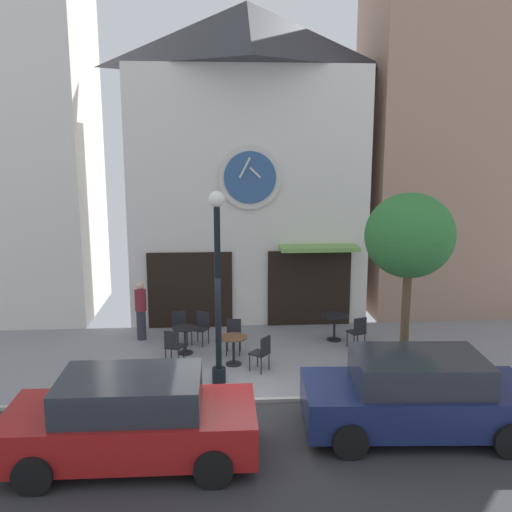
{
  "coord_description": "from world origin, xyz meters",
  "views": [
    {
      "loc": [
        -0.29,
        -11.17,
        5.43
      ],
      "look_at": [
        0.67,
        2.64,
        2.68
      ],
      "focal_mm": 39.43,
      "sensor_mm": 36.0,
      "label": 1
    }
  ],
  "objects_px": {
    "cafe_table_near_curb": "(234,345)",
    "cafe_chair_right_end": "(173,344)",
    "street_tree": "(410,237)",
    "cafe_table_leftmost": "(334,321)",
    "cafe_table_center_left": "(185,336)",
    "parked_car_navy": "(417,395)",
    "street_lamp": "(218,288)",
    "parked_car_red": "(132,419)",
    "cafe_chair_under_awning": "(358,330)",
    "cafe_chair_by_entrance": "(201,325)",
    "cafe_chair_curbside": "(180,325)",
    "cafe_chair_facing_wall": "(262,351)",
    "cafe_chair_facing_street": "(234,334)",
    "pedestrian_maroon": "(141,310)"
  },
  "relations": [
    {
      "from": "cafe_chair_curbside",
      "to": "cafe_chair_right_end",
      "type": "relative_size",
      "value": 1.0
    },
    {
      "from": "street_tree",
      "to": "parked_car_red",
      "type": "distance_m",
      "value": 7.12
    },
    {
      "from": "cafe_chair_by_entrance",
      "to": "cafe_chair_facing_wall",
      "type": "distance_m",
      "value": 2.56
    },
    {
      "from": "street_lamp",
      "to": "cafe_chair_by_entrance",
      "type": "height_order",
      "value": "street_lamp"
    },
    {
      "from": "cafe_chair_facing_street",
      "to": "cafe_chair_facing_wall",
      "type": "relative_size",
      "value": 1.0
    },
    {
      "from": "cafe_table_center_left",
      "to": "cafe_table_leftmost",
      "type": "relative_size",
      "value": 0.92
    },
    {
      "from": "cafe_table_near_curb",
      "to": "cafe_chair_under_awning",
      "type": "xyz_separation_m",
      "value": [
        3.37,
        0.87,
        0.02
      ]
    },
    {
      "from": "street_tree",
      "to": "cafe_chair_facing_wall",
      "type": "relative_size",
      "value": 4.88
    },
    {
      "from": "cafe_chair_facing_street",
      "to": "cafe_table_near_curb",
      "type": "bearing_deg",
      "value": -91.78
    },
    {
      "from": "street_lamp",
      "to": "cafe_table_center_left",
      "type": "bearing_deg",
      "value": 114.53
    },
    {
      "from": "cafe_table_near_curb",
      "to": "cafe_chair_facing_wall",
      "type": "height_order",
      "value": "cafe_chair_facing_wall"
    },
    {
      "from": "cafe_chair_under_awning",
      "to": "parked_car_navy",
      "type": "distance_m",
      "value": 4.5
    },
    {
      "from": "street_tree",
      "to": "cafe_chair_facing_street",
      "type": "relative_size",
      "value": 4.88
    },
    {
      "from": "street_tree",
      "to": "cafe_chair_facing_street",
      "type": "bearing_deg",
      "value": 153.58
    },
    {
      "from": "cafe_chair_facing_wall",
      "to": "pedestrian_maroon",
      "type": "xyz_separation_m",
      "value": [
        -3.23,
        2.54,
        0.33
      ]
    },
    {
      "from": "pedestrian_maroon",
      "to": "cafe_table_near_curb",
      "type": "bearing_deg",
      "value": -38.75
    },
    {
      "from": "street_lamp",
      "to": "street_tree",
      "type": "bearing_deg",
      "value": -0.76
    },
    {
      "from": "cafe_table_near_curb",
      "to": "parked_car_red",
      "type": "xyz_separation_m",
      "value": [
        -1.89,
        -4.22,
        0.25
      ]
    },
    {
      "from": "street_lamp",
      "to": "parked_car_red",
      "type": "height_order",
      "value": "street_lamp"
    },
    {
      "from": "cafe_chair_curbside",
      "to": "parked_car_navy",
      "type": "relative_size",
      "value": 0.2
    },
    {
      "from": "cafe_table_near_curb",
      "to": "cafe_chair_right_end",
      "type": "relative_size",
      "value": 0.82
    },
    {
      "from": "cafe_chair_facing_street",
      "to": "cafe_chair_right_end",
      "type": "height_order",
      "value": "same"
    },
    {
      "from": "cafe_chair_right_end",
      "to": "cafe_chair_under_awning",
      "type": "bearing_deg",
      "value": 8.9
    },
    {
      "from": "cafe_chair_by_entrance",
      "to": "cafe_chair_right_end",
      "type": "relative_size",
      "value": 1.0
    },
    {
      "from": "cafe_table_near_curb",
      "to": "cafe_chair_curbside",
      "type": "distance_m",
      "value": 2.18
    },
    {
      "from": "cafe_table_center_left",
      "to": "cafe_table_leftmost",
      "type": "bearing_deg",
      "value": 10.08
    },
    {
      "from": "cafe_chair_under_awning",
      "to": "cafe_chair_facing_street",
      "type": "relative_size",
      "value": 1.0
    },
    {
      "from": "cafe_chair_facing_wall",
      "to": "pedestrian_maroon",
      "type": "relative_size",
      "value": 0.54
    },
    {
      "from": "cafe_chair_right_end",
      "to": "pedestrian_maroon",
      "type": "height_order",
      "value": "pedestrian_maroon"
    },
    {
      "from": "cafe_chair_under_awning",
      "to": "parked_car_navy",
      "type": "relative_size",
      "value": 0.2
    },
    {
      "from": "street_lamp",
      "to": "cafe_chair_by_entrance",
      "type": "relative_size",
      "value": 4.94
    },
    {
      "from": "cafe_chair_by_entrance",
      "to": "cafe_chair_curbside",
      "type": "relative_size",
      "value": 1.0
    },
    {
      "from": "cafe_chair_right_end",
      "to": "parked_car_red",
      "type": "height_order",
      "value": "parked_car_red"
    },
    {
      "from": "street_tree",
      "to": "parked_car_red",
      "type": "relative_size",
      "value": 1.02
    },
    {
      "from": "cafe_table_center_left",
      "to": "parked_car_navy",
      "type": "xyz_separation_m",
      "value": [
        4.63,
        -4.48,
        0.28
      ]
    },
    {
      "from": "cafe_table_near_curb",
      "to": "cafe_table_leftmost",
      "type": "bearing_deg",
      "value": 28.86
    },
    {
      "from": "street_tree",
      "to": "cafe_chair_right_end",
      "type": "bearing_deg",
      "value": 167.33
    },
    {
      "from": "cafe_chair_curbside",
      "to": "pedestrian_maroon",
      "type": "bearing_deg",
      "value": 159.07
    },
    {
      "from": "cafe_table_center_left",
      "to": "cafe_chair_facing_street",
      "type": "height_order",
      "value": "cafe_chair_facing_street"
    },
    {
      "from": "street_tree",
      "to": "cafe_table_leftmost",
      "type": "xyz_separation_m",
      "value": [
        -1.07,
        2.72,
        -2.84
      ]
    },
    {
      "from": "street_tree",
      "to": "parked_car_red",
      "type": "xyz_separation_m",
      "value": [
        -5.85,
        -3.1,
        -2.63
      ]
    },
    {
      "from": "cafe_table_leftmost",
      "to": "pedestrian_maroon",
      "type": "relative_size",
      "value": 0.47
    },
    {
      "from": "street_lamp",
      "to": "street_tree",
      "type": "height_order",
      "value": "street_lamp"
    },
    {
      "from": "cafe_table_near_curb",
      "to": "cafe_chair_facing_wall",
      "type": "xyz_separation_m",
      "value": [
        0.68,
        -0.49,
        0.02
      ]
    },
    {
      "from": "cafe_chair_by_entrance",
      "to": "cafe_chair_right_end",
      "type": "bearing_deg",
      "value": -114.32
    },
    {
      "from": "cafe_chair_facing_wall",
      "to": "parked_car_navy",
      "type": "height_order",
      "value": "parked_car_navy"
    },
    {
      "from": "cafe_table_leftmost",
      "to": "parked_car_red",
      "type": "xyz_separation_m",
      "value": [
        -4.78,
        -5.81,
        0.21
      ]
    },
    {
      "from": "cafe_chair_right_end",
      "to": "parked_car_navy",
      "type": "bearing_deg",
      "value": -37.35
    },
    {
      "from": "cafe_chair_facing_wall",
      "to": "pedestrian_maroon",
      "type": "height_order",
      "value": "pedestrian_maroon"
    },
    {
      "from": "cafe_table_leftmost",
      "to": "cafe_chair_curbside",
      "type": "relative_size",
      "value": 0.87
    }
  ]
}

